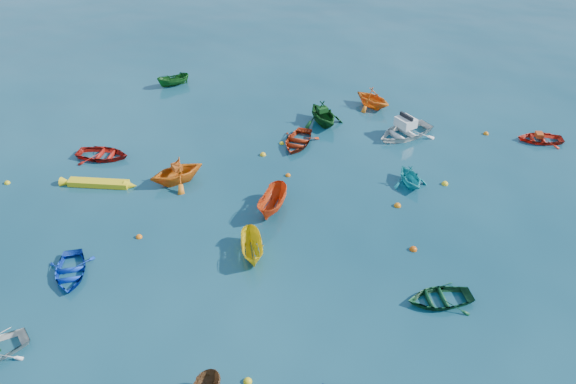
% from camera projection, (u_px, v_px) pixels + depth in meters
% --- Properties ---
extents(ground, '(160.00, 160.00, 0.00)m').
position_uv_depth(ground, '(254.00, 254.00, 27.34)').
color(ground, '#093444').
rests_on(ground, ground).
extents(dinghy_blue_sw, '(3.36, 3.62, 0.61)m').
position_uv_depth(dinghy_blue_sw, '(71.00, 275.00, 26.17)').
color(dinghy_blue_sw, '#0F3ABB').
rests_on(dinghy_blue_sw, ground).
extents(dinghy_orange_w, '(4.12, 4.18, 1.67)m').
position_uv_depth(dinghy_orange_w, '(178.00, 182.00, 32.51)').
color(dinghy_orange_w, orange).
rests_on(dinghy_orange_w, ground).
extents(sampan_yellow_mid, '(2.22, 2.96, 1.08)m').
position_uv_depth(sampan_yellow_mid, '(253.00, 255.00, 27.31)').
color(sampan_yellow_mid, yellow).
rests_on(sampan_yellow_mid, ground).
extents(dinghy_green_e, '(3.55, 3.20, 0.60)m').
position_uv_depth(dinghy_green_e, '(439.00, 301.00, 24.79)').
color(dinghy_green_e, '#0F4322').
rests_on(dinghy_green_e, ground).
extents(dinghy_cyan_se, '(3.01, 3.10, 1.24)m').
position_uv_depth(dinghy_cyan_se, '(409.00, 184.00, 32.30)').
color(dinghy_cyan_se, '#1CABB1').
rests_on(dinghy_cyan_se, ground).
extents(dinghy_red_nw, '(3.61, 2.86, 0.68)m').
position_uv_depth(dinghy_red_nw, '(103.00, 158.00, 34.70)').
color(dinghy_red_nw, '#9F150D').
rests_on(dinghy_red_nw, ground).
extents(sampan_orange_n, '(1.28, 3.14, 1.20)m').
position_uv_depth(sampan_orange_n, '(273.00, 210.00, 30.29)').
color(sampan_orange_n, '#D64314').
rests_on(sampan_orange_n, ground).
extents(dinghy_green_n, '(4.20, 4.23, 1.69)m').
position_uv_depth(dinghy_green_n, '(323.00, 123.00, 38.35)').
color(dinghy_green_n, '#104414').
rests_on(dinghy_green_n, ground).
extents(dinghy_red_ne, '(3.27, 2.68, 0.59)m').
position_uv_depth(dinghy_red_ne, '(539.00, 141.00, 36.39)').
color(dinghy_red_ne, red).
rests_on(dinghy_red_ne, ground).
extents(dinghy_red_far, '(2.40, 3.30, 0.67)m').
position_uv_depth(dinghy_red_far, '(298.00, 144.00, 36.05)').
color(dinghy_red_far, '#A0290D').
rests_on(dinghy_red_far, ground).
extents(dinghy_orange_far, '(3.76, 3.59, 1.54)m').
position_uv_depth(dinghy_orange_far, '(372.00, 107.00, 40.44)').
color(dinghy_orange_far, orange).
rests_on(dinghy_orange_far, ground).
extents(sampan_green_far, '(2.41, 2.49, 0.97)m').
position_uv_depth(sampan_green_far, '(174.00, 86.00, 43.39)').
color(sampan_green_far, '#145519').
rests_on(sampan_green_far, ground).
extents(kayak_yellow, '(4.22, 1.64, 0.43)m').
position_uv_depth(kayak_yellow, '(99.00, 186.00, 32.20)').
color(kayak_yellow, yellow).
rests_on(kayak_yellow, ground).
extents(motorboat_white, '(4.79, 4.98, 1.44)m').
position_uv_depth(motorboat_white, '(404.00, 136.00, 36.96)').
color(motorboat_white, white).
rests_on(motorboat_white, ground).
extents(tarp_orange_a, '(0.81, 0.79, 0.31)m').
position_uv_depth(tarp_orange_a, '(177.00, 167.00, 31.96)').
color(tarp_orange_a, '#C45014').
rests_on(tarp_orange_a, dinghy_orange_w).
extents(tarp_green_b, '(0.83, 0.82, 0.32)m').
position_uv_depth(tarp_green_b, '(323.00, 110.00, 37.85)').
color(tarp_green_b, '#114415').
rests_on(tarp_green_b, dinghy_green_n).
extents(tarp_orange_b, '(0.57, 0.67, 0.28)m').
position_uv_depth(tarp_orange_b, '(539.00, 135.00, 36.15)').
color(tarp_orange_b, '#BE3F13').
rests_on(tarp_orange_b, dinghy_red_ne).
extents(buoy_or_a, '(0.33, 0.33, 0.33)m').
position_uv_depth(buoy_or_a, '(139.00, 237.00, 28.40)').
color(buoy_or_a, orange).
rests_on(buoy_or_a, ground).
extents(buoy_ye_a, '(0.34, 0.34, 0.34)m').
position_uv_depth(buoy_ye_a, '(248.00, 382.00, 21.36)').
color(buoy_ye_a, yellow).
rests_on(buoy_ye_a, ground).
extents(buoy_or_b, '(0.38, 0.38, 0.38)m').
position_uv_depth(buoy_or_b, '(413.00, 250.00, 27.61)').
color(buoy_or_b, '#D8540B').
rests_on(buoy_or_b, ground).
extents(buoy_ye_b, '(0.34, 0.34, 0.34)m').
position_uv_depth(buoy_ye_b, '(7.00, 183.00, 32.38)').
color(buoy_ye_b, yellow).
rests_on(buoy_ye_b, ground).
extents(buoy_or_c, '(0.32, 0.32, 0.32)m').
position_uv_depth(buoy_or_c, '(288.00, 176.00, 33.03)').
color(buoy_or_c, orange).
rests_on(buoy_or_c, ground).
extents(buoy_ye_c, '(0.30, 0.30, 0.30)m').
position_uv_depth(buoy_ye_c, '(282.00, 144.00, 36.10)').
color(buoy_ye_c, yellow).
rests_on(buoy_ye_c, ground).
extents(buoy_or_d, '(0.39, 0.39, 0.39)m').
position_uv_depth(buoy_or_d, '(397.00, 206.00, 30.57)').
color(buoy_or_d, orange).
rests_on(buoy_or_d, ground).
extents(buoy_ye_d, '(0.38, 0.38, 0.38)m').
position_uv_depth(buoy_ye_d, '(263.00, 155.00, 34.94)').
color(buoy_ye_d, yellow).
rests_on(buoy_ye_d, ground).
extents(buoy_or_e, '(0.36, 0.36, 0.36)m').
position_uv_depth(buoy_or_e, '(486.00, 134.00, 37.13)').
color(buoy_or_e, orange).
rests_on(buoy_or_e, ground).
extents(buoy_ye_e, '(0.39, 0.39, 0.39)m').
position_uv_depth(buoy_ye_e, '(445.00, 184.00, 32.30)').
color(buoy_ye_e, yellow).
rests_on(buoy_ye_e, ground).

